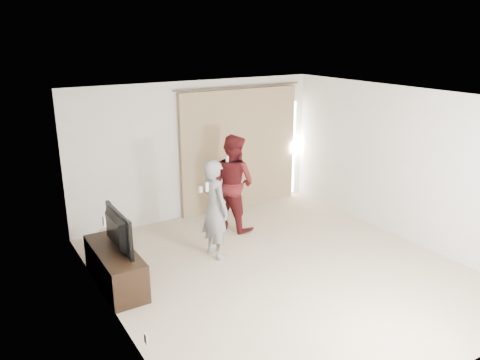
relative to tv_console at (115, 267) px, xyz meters
name	(u,v)px	position (x,y,z in m)	size (l,w,h in m)	color
floor	(282,270)	(2.27, -0.89, -0.27)	(5.50, 5.50, 0.00)	#C7B595
wall_back	(198,150)	(2.27, 1.86, 1.03)	(5.00, 0.04, 2.60)	beige
wall_left	(112,225)	(-0.23, -0.89, 1.03)	(0.04, 5.50, 2.60)	beige
ceiling	(287,97)	(2.27, -0.89, 2.33)	(5.00, 5.50, 0.01)	white
curtain	(241,149)	(3.18, 1.79, 0.93)	(2.80, 0.11, 2.46)	tan
tv_console	(115,267)	(0.00, 0.00, 0.00)	(0.49, 1.43, 0.55)	black
tv	(112,231)	(0.00, 0.00, 0.56)	(0.98, 0.13, 0.56)	black
scratching_post	(106,244)	(0.16, 1.04, -0.10)	(0.32, 0.32, 0.42)	tan
person_man	(215,209)	(1.65, 0.08, 0.52)	(0.44, 0.62, 1.59)	gray
person_woman	(233,182)	(2.47, 0.90, 0.60)	(0.90, 1.02, 1.75)	#4F1215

